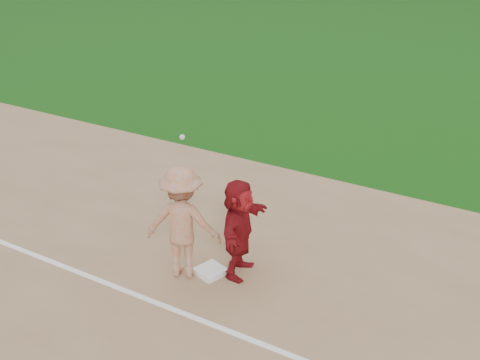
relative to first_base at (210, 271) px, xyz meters
The scene contains 5 objects.
ground 0.36m from the first_base, 108.11° to the right, with size 160.00×160.00×0.00m, color #13490E.
foul_line 1.14m from the first_base, 95.51° to the right, with size 60.00×0.10×0.01m, color white.
first_base is the anchor object (origin of this frame).
base_runner 0.95m from the first_base, 35.86° to the left, with size 1.61×0.51×1.74m, color maroon.
first_base_play 1.03m from the first_base, 151.75° to the right, with size 1.45×1.15×2.58m.
Camera 1 is at (4.99, -6.83, 5.79)m, focal length 45.00 mm.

